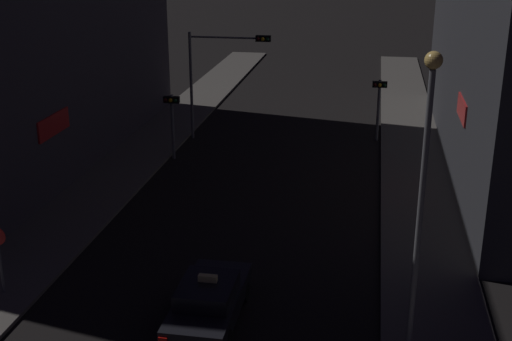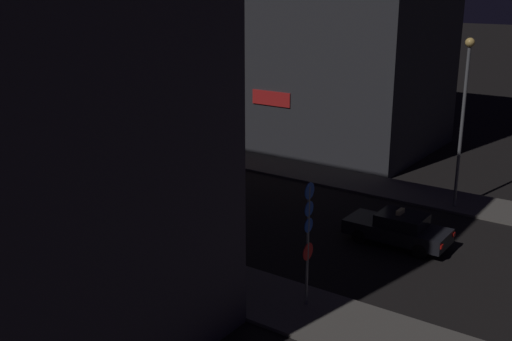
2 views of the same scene
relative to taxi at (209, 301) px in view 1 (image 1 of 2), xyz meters
The scene contains 7 objects.
sidewalk_left 18.54m from the taxi, 113.28° to the left, with size 3.23×58.46×0.13m, color #5B5651.
sidewalk_right 18.30m from the taxi, 68.56° to the left, with size 3.23×58.46×0.13m, color #5B5651.
taxi is the anchor object (origin of this frame).
traffic_light_overhead 19.19m from the taxi, 101.74° to the left, with size 4.51×0.42×5.95m.
traffic_light_left_kerb 15.77m from the taxi, 110.37° to the left, with size 0.80×0.42×3.37m.
traffic_light_right_kerb 20.41m from the taxi, 76.30° to the left, with size 0.80×0.42×3.44m.
street_lamp_near_block 7.42m from the taxi, ahead, with size 0.44×0.44×8.28m.
Camera 1 is at (4.73, -6.84, 11.11)m, focal length 47.38 mm.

